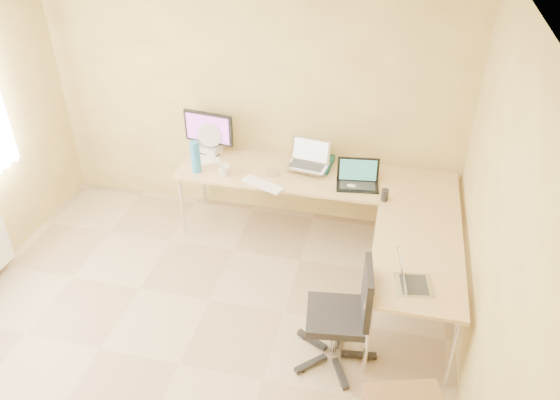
% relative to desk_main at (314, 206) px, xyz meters
% --- Properties ---
extents(floor, '(4.50, 4.50, 0.00)m').
position_rel_desk_main_xyz_m(floor, '(-0.72, -1.85, -0.36)').
color(floor, tan).
rests_on(floor, ground).
extents(ceiling, '(4.50, 4.50, 0.00)m').
position_rel_desk_main_xyz_m(ceiling, '(-0.72, -1.85, 2.24)').
color(ceiling, white).
rests_on(ceiling, ground).
extents(wall_back, '(4.50, 0.00, 4.50)m').
position_rel_desk_main_xyz_m(wall_back, '(-0.72, 0.40, 0.93)').
color(wall_back, '#DAC76E').
rests_on(wall_back, ground).
extents(wall_right, '(0.00, 4.50, 4.50)m').
position_rel_desk_main_xyz_m(wall_right, '(1.38, -1.85, 0.93)').
color(wall_right, '#DAC76E').
rests_on(wall_right, ground).
extents(desk_main, '(2.65, 0.70, 0.73)m').
position_rel_desk_main_xyz_m(desk_main, '(0.00, 0.00, 0.00)').
color(desk_main, tan).
rests_on(desk_main, ground).
extents(desk_return, '(0.70, 1.30, 0.73)m').
position_rel_desk_main_xyz_m(desk_return, '(0.98, -1.00, 0.00)').
color(desk_return, tan).
rests_on(desk_return, ground).
extents(monitor, '(0.54, 0.24, 0.44)m').
position_rel_desk_main_xyz_m(monitor, '(-1.13, 0.20, 0.59)').
color(monitor, black).
rests_on(monitor, desk_main).
extents(book_stack, '(0.26, 0.34, 0.05)m').
position_rel_desk_main_xyz_m(book_stack, '(0.01, 0.18, 0.39)').
color(book_stack, '#14554E').
rests_on(book_stack, desk_main).
extents(laptop_center, '(0.42, 0.35, 0.25)m').
position_rel_desk_main_xyz_m(laptop_center, '(-0.09, 0.05, 0.54)').
color(laptop_center, '#B9B9C1').
rests_on(laptop_center, desk_main).
extents(laptop_black, '(0.42, 0.33, 0.24)m').
position_rel_desk_main_xyz_m(laptop_black, '(0.41, -0.12, 0.49)').
color(laptop_black, black).
rests_on(laptop_black, desk_main).
extents(keyboard, '(0.43, 0.28, 0.02)m').
position_rel_desk_main_xyz_m(keyboard, '(-0.44, -0.30, 0.37)').
color(keyboard, white).
rests_on(keyboard, desk_main).
extents(mouse, '(0.09, 0.06, 0.03)m').
position_rel_desk_main_xyz_m(mouse, '(0.36, -0.15, 0.38)').
color(mouse, white).
rests_on(mouse, desk_main).
extents(mug, '(0.15, 0.15, 0.11)m').
position_rel_desk_main_xyz_m(mug, '(-0.85, -0.20, 0.42)').
color(mug, white).
rests_on(mug, desk_main).
extents(cd_stack, '(0.13, 0.13, 0.03)m').
position_rel_desk_main_xyz_m(cd_stack, '(-0.41, -0.09, 0.38)').
color(cd_stack, '#B5B4C5').
rests_on(cd_stack, desk_main).
extents(water_bottle, '(0.11, 0.11, 0.32)m').
position_rel_desk_main_xyz_m(water_bottle, '(-1.13, -0.19, 0.52)').
color(water_bottle, '#2777B5').
rests_on(water_bottle, desk_main).
extents(papers, '(0.34, 0.37, 0.01)m').
position_rel_desk_main_xyz_m(papers, '(-1.13, 0.11, 0.37)').
color(papers, white).
rests_on(papers, desk_main).
extents(white_box, '(0.26, 0.22, 0.08)m').
position_rel_desk_main_xyz_m(white_box, '(-1.13, 0.20, 0.41)').
color(white_box, silver).
rests_on(white_box, desk_main).
extents(desk_fan, '(0.26, 0.26, 0.32)m').
position_rel_desk_main_xyz_m(desk_fan, '(-1.10, 0.20, 0.52)').
color(desk_fan, silver).
rests_on(desk_fan, desk_main).
extents(black_cup, '(0.08, 0.08, 0.11)m').
position_rel_desk_main_xyz_m(black_cup, '(0.67, -0.30, 0.42)').
color(black_cup, black).
rests_on(black_cup, desk_main).
extents(laptop_return, '(0.35, 0.30, 0.21)m').
position_rel_desk_main_xyz_m(laptop_return, '(0.95, -1.37, 0.47)').
color(laptop_return, silver).
rests_on(laptop_return, desk_return).
extents(office_chair, '(0.63, 0.63, 0.93)m').
position_rel_desk_main_xyz_m(office_chair, '(0.42, -1.51, 0.14)').
color(office_chair, black).
rests_on(office_chair, ground).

